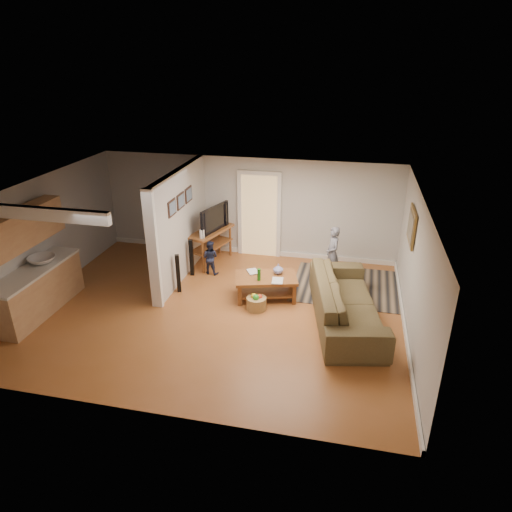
# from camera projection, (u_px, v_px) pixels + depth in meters

# --- Properties ---
(ground) EXTENTS (7.50, 7.50, 0.00)m
(ground) POSITION_uv_depth(u_px,v_px,m) (215.00, 310.00, 9.31)
(ground) COLOR brown
(ground) RESTS_ON ground
(room_shell) EXTENTS (7.54, 6.02, 2.52)m
(room_shell) POSITION_uv_depth(u_px,v_px,m) (169.00, 232.00, 9.31)
(room_shell) COLOR beige
(room_shell) RESTS_ON ground
(area_rug) EXTENTS (2.79, 2.07, 0.01)m
(area_rug) POSITION_uv_depth(u_px,v_px,m) (355.00, 287.00, 10.22)
(area_rug) COLOR black
(area_rug) RESTS_ON ground
(sofa) EXTENTS (1.68, 3.09, 0.85)m
(sofa) POSITION_uv_depth(u_px,v_px,m) (344.00, 320.00, 8.95)
(sofa) COLOR #4A3E25
(sofa) RESTS_ON ground
(coffee_table) EXTENTS (1.43, 1.06, 0.76)m
(coffee_table) POSITION_uv_depth(u_px,v_px,m) (267.00, 281.00, 9.63)
(coffee_table) COLOR brown
(coffee_table) RESTS_ON ground
(tv_console) EXTENTS (0.90, 1.46, 1.18)m
(tv_console) POSITION_uv_depth(u_px,v_px,m) (211.00, 233.00, 11.09)
(tv_console) COLOR brown
(tv_console) RESTS_ON ground
(speaker_left) EXTENTS (0.11, 0.11, 0.88)m
(speaker_left) POSITION_uv_depth(u_px,v_px,m) (178.00, 273.00, 9.86)
(speaker_left) COLOR black
(speaker_left) RESTS_ON ground
(speaker_right) EXTENTS (0.10, 0.10, 0.89)m
(speaker_right) POSITION_uv_depth(u_px,v_px,m) (191.00, 258.00, 10.60)
(speaker_right) COLOR black
(speaker_right) RESTS_ON ground
(toy_basket) EXTENTS (0.41, 0.41, 0.36)m
(toy_basket) POSITION_uv_depth(u_px,v_px,m) (256.00, 303.00, 9.28)
(toy_basket) COLOR olive
(toy_basket) RESTS_ON ground
(child) EXTENTS (0.45, 0.54, 1.27)m
(child) POSITION_uv_depth(u_px,v_px,m) (331.00, 278.00, 10.61)
(child) COLOR slate
(child) RESTS_ON ground
(toddler) EXTENTS (0.43, 0.35, 0.82)m
(toddler) POSITION_uv_depth(u_px,v_px,m) (211.00, 273.00, 10.86)
(toddler) COLOR #1C223C
(toddler) RESTS_ON ground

